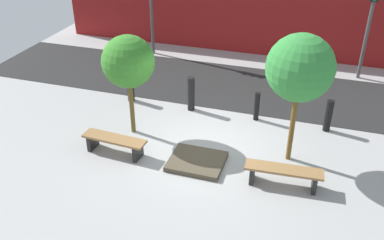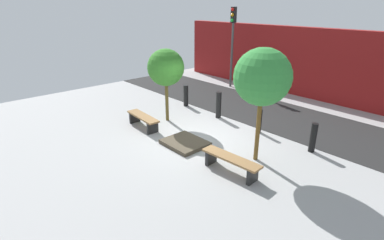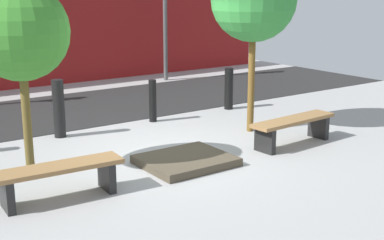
# 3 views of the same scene
# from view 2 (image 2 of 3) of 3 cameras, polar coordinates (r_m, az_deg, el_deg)

# --- Properties ---
(ground_plane) EXTENTS (18.00, 18.00, 0.00)m
(ground_plane) POSITION_cam_2_polar(r_m,az_deg,el_deg) (10.25, 1.56, -3.59)
(ground_plane) COLOR #9D9D9D
(road_strip) EXTENTS (18.00, 3.49, 0.01)m
(road_strip) POSITION_cam_2_polar(r_m,az_deg,el_deg) (13.08, 14.22, 1.43)
(road_strip) COLOR #242424
(road_strip) RESTS_ON ground
(building_facade) EXTENTS (16.20, 0.50, 3.28)m
(building_facade) POSITION_cam_2_polar(r_m,az_deg,el_deg) (15.56, 22.06, 9.92)
(building_facade) COLOR maroon
(building_facade) RESTS_ON ground
(bench_left) EXTENTS (1.71, 0.52, 0.47)m
(bench_left) POSITION_cam_2_polar(r_m,az_deg,el_deg) (11.18, -9.31, 0.18)
(bench_left) COLOR black
(bench_left) RESTS_ON ground
(bench_right) EXTENTS (1.79, 0.51, 0.47)m
(bench_right) POSITION_cam_2_polar(r_m,az_deg,el_deg) (8.22, 7.41, -7.84)
(bench_right) COLOR black
(bench_right) RESTS_ON ground
(planter_bed) EXTENTS (1.35, 1.15, 0.13)m
(planter_bed) POSITION_cam_2_polar(r_m,az_deg,el_deg) (9.81, -1.35, -4.38)
(planter_bed) COLOR #4A4132
(planter_bed) RESTS_ON ground
(tree_behind_left_bench) EXTENTS (1.38, 1.38, 2.79)m
(tree_behind_left_bench) POSITION_cam_2_polar(r_m,az_deg,el_deg) (11.31, -5.01, 9.88)
(tree_behind_left_bench) COLOR brown
(tree_behind_left_bench) RESTS_ON ground
(tree_behind_right_bench) EXTENTS (1.57, 1.57, 3.27)m
(tree_behind_right_bench) POSITION_cam_2_polar(r_m,az_deg,el_deg) (8.29, 13.27, 7.90)
(tree_behind_right_bench) COLOR brown
(tree_behind_right_bench) RESTS_ON ground
(bollard_far_left) EXTENTS (0.21, 0.21, 0.94)m
(bollard_far_left) POSITION_cam_2_polar(r_m,az_deg,el_deg) (13.39, -1.17, 4.66)
(bollard_far_left) COLOR black
(bollard_far_left) RESTS_ON ground
(bollard_left) EXTENTS (0.21, 0.21, 1.07)m
(bollard_left) POSITION_cam_2_polar(r_m,az_deg,el_deg) (12.00, 5.08, 2.88)
(bollard_left) COLOR black
(bollard_left) RESTS_ON ground
(bollard_center) EXTENTS (0.15, 0.15, 0.87)m
(bollard_center) POSITION_cam_2_polar(r_m,az_deg,el_deg) (10.86, 12.74, -0.18)
(bollard_center) COLOR black
(bollard_center) RESTS_ON ground
(bollard_right) EXTENTS (0.20, 0.20, 0.93)m
(bollard_right) POSITION_cam_2_polar(r_m,az_deg,el_deg) (9.94, 22.08, -3.14)
(bollard_right) COLOR black
(bollard_right) RESTS_ON ground
(traffic_light_west) EXTENTS (0.28, 0.27, 4.15)m
(traffic_light_west) POSITION_cam_2_polar(r_m,az_deg,el_deg) (16.38, 7.74, 16.01)
(traffic_light_west) COLOR #494949
(traffic_light_west) RESTS_ON ground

